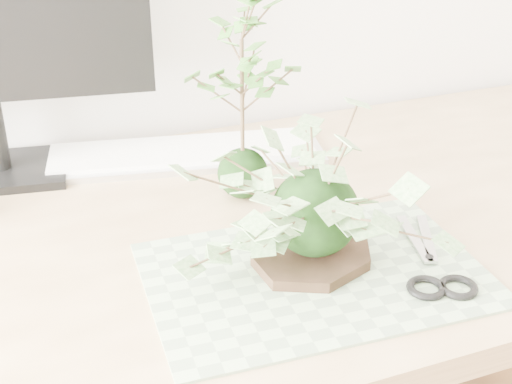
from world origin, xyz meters
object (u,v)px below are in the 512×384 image
(ivy_kokedama, at_px, (317,175))
(maple_kokedama, at_px, (242,53))
(desk, at_px, (293,264))
(keyboard, at_px, (183,154))

(ivy_kokedama, bearing_deg, maple_kokedama, 95.82)
(desk, relative_size, maple_kokedama, 4.96)
(maple_kokedama, xyz_separation_m, keyboard, (-0.05, 0.16, -0.22))
(desk, xyz_separation_m, keyboard, (-0.10, 0.25, 0.10))
(ivy_kokedama, relative_size, maple_kokedama, 1.26)
(maple_kokedama, relative_size, keyboard, 0.65)
(ivy_kokedama, distance_m, maple_kokedama, 0.23)
(maple_kokedama, bearing_deg, desk, -58.52)
(desk, distance_m, keyboard, 0.28)
(desk, height_order, ivy_kokedama, ivy_kokedama)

